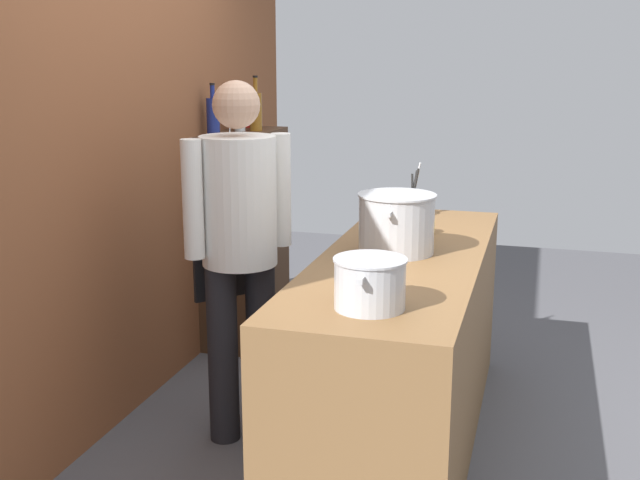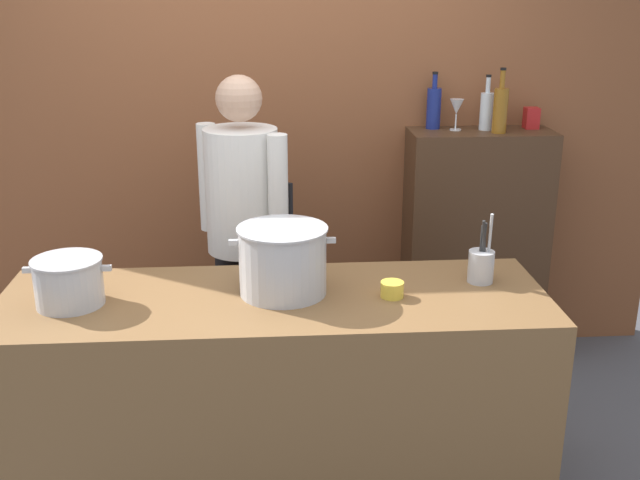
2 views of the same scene
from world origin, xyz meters
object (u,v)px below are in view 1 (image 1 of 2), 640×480
wine_bottle_cobalt (213,116)px  spice_tin_red (251,118)px  wine_bottle_clear (240,114)px  stockpot_small (370,283)px  chef (239,237)px  butter_jar (426,227)px  utensil_crock (413,203)px  wine_bottle_amber (256,110)px  wine_glass_tall (229,114)px  stockpot_large (397,223)px

wine_bottle_cobalt → spice_tin_red: size_ratio=2.67×
spice_tin_red → wine_bottle_clear: bearing=-175.4°
stockpot_small → chef: bearing=49.8°
butter_jar → wine_bottle_clear: 1.51m
wine_bottle_cobalt → utensil_crock: bearing=-91.9°
wine_bottle_clear → wine_bottle_amber: size_ratio=0.87×
wine_glass_tall → spice_tin_red: bearing=2.8°
stockpot_small → utensil_crock: size_ratio=1.09×
stockpot_small → wine_bottle_clear: bearing=33.1°
utensil_crock → stockpot_small: bearing=-175.9°
chef → wine_bottle_clear: (1.27, 0.50, 0.44)m
wine_bottle_clear → wine_bottle_amber: 0.10m
wine_bottle_clear → wine_glass_tall: (-0.16, 0.00, 0.01)m
butter_jar → wine_bottle_cobalt: wine_bottle_cobalt is taller
stockpot_small → wine_bottle_cobalt: 2.13m
wine_glass_tall → utensil_crock: bearing=-97.5°
stockpot_small → wine_bottle_cobalt: bearing=38.4°
chef → utensil_crock: chef is taller
spice_tin_red → wine_bottle_amber: bearing=-152.2°
wine_bottle_cobalt → wine_bottle_clear: 0.28m
chef → wine_bottle_amber: 1.46m
stockpot_large → utensil_crock: bearing=4.2°
stockpot_small → spice_tin_red: 2.53m
wine_bottle_clear → wine_bottle_cobalt: bearing=168.4°
stockpot_large → spice_tin_red: (1.36, 1.20, 0.33)m
stockpot_large → stockpot_small: stockpot_large is taller
chef → wine_bottle_amber: chef is taller
stockpot_large → wine_bottle_clear: wine_bottle_clear is taller
wine_bottle_cobalt → wine_bottle_amber: bearing=-24.5°
butter_jar → wine_bottle_amber: bearing=57.8°
spice_tin_red → stockpot_small: bearing=-149.7°
butter_jar → utensil_crock: bearing=18.8°
spice_tin_red → wine_bottle_cobalt: bearing=176.2°
wine_bottle_amber → stockpot_large: bearing=-136.4°
stockpot_small → wine_bottle_amber: size_ratio=0.97×
wine_bottle_clear → spice_tin_red: (0.25, 0.02, -0.05)m
stockpot_small → wine_bottle_cobalt: wine_bottle_cobalt is taller
wine_glass_tall → butter_jar: bearing=-112.8°
wine_bottle_clear → spice_tin_red: 0.26m
stockpot_small → spice_tin_red: spice_tin_red is taller
stockpot_small → wine_glass_tall: size_ratio=1.97×
wine_bottle_clear → butter_jar: bearing=-118.7°
stockpot_small → wine_bottle_clear: size_ratio=1.12×
chef → stockpot_large: chef is taller
wine_bottle_cobalt → chef: bearing=-151.2°
stockpot_large → chef: bearing=103.8°
wine_bottle_amber → wine_glass_tall: size_ratio=2.03×
stockpot_large → butter_jar: (0.42, -0.07, -0.10)m
wine_bottle_clear → wine_bottle_amber: (0.05, -0.09, 0.02)m
utensil_crock → wine_bottle_cobalt: (0.04, 1.18, 0.45)m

